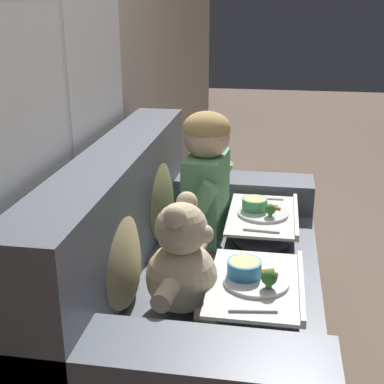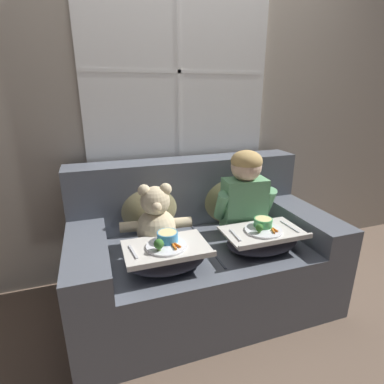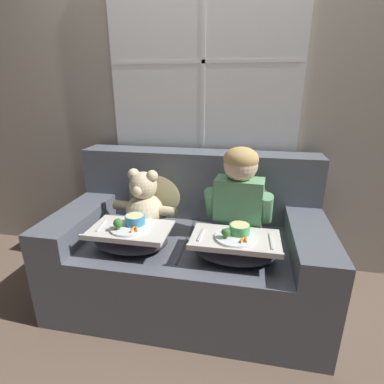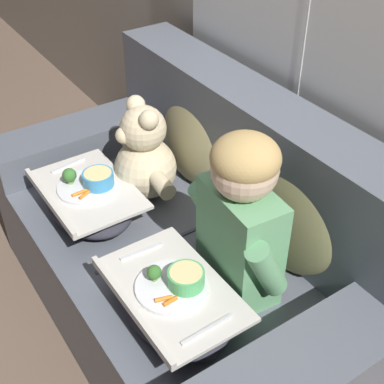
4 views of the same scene
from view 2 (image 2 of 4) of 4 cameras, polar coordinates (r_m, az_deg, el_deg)
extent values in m
plane|color=brown|center=(2.16, 2.01, -19.80)|extent=(14.00, 14.00, 0.00)
cube|color=#A89E8E|center=(2.20, -2.78, 17.54)|extent=(8.00, 0.05, 2.60)
cube|color=white|center=(2.16, -2.51, 21.95)|extent=(1.29, 0.02, 1.36)
cube|color=black|center=(2.17, -2.56, 21.94)|extent=(1.24, 0.01, 1.31)
cube|color=white|center=(2.16, -2.48, 21.95)|extent=(0.02, 0.02, 1.31)
cube|color=white|center=(2.16, -2.48, 21.95)|extent=(1.24, 0.02, 0.02)
cube|color=#565B66|center=(2.03, 2.09, -14.86)|extent=(1.60, 0.89, 0.45)
cube|color=#565B66|center=(2.12, -0.98, 0.25)|extent=(1.60, 0.22, 0.45)
cube|color=#565B66|center=(1.78, -19.41, -10.04)|extent=(0.22, 0.89, 0.15)
cube|color=#565B66|center=(2.20, 19.29, -4.36)|extent=(0.22, 0.89, 0.15)
cube|color=#3D424C|center=(1.90, 2.38, -9.47)|extent=(0.01, 0.63, 0.01)
ellipsoid|color=#898456|center=(2.15, 7.08, -0.31)|extent=(0.42, 0.20, 0.44)
ellipsoid|color=tan|center=(1.98, -8.26, -2.08)|extent=(0.40, 0.19, 0.41)
cube|color=#66A370|center=(1.97, 9.85, -2.73)|extent=(0.29, 0.17, 0.37)
sphere|color=beige|center=(1.89, 10.30, 4.83)|extent=(0.19, 0.19, 0.19)
ellipsoid|color=tan|center=(1.88, 10.36, 5.82)|extent=(0.20, 0.20, 0.13)
cylinder|color=#66A370|center=(1.89, 5.65, -2.56)|extent=(0.08, 0.15, 0.20)
cylinder|color=#66A370|center=(2.02, 14.21, -1.71)|extent=(0.08, 0.15, 0.20)
sphere|color=beige|center=(1.81, -6.80, -6.87)|extent=(0.24, 0.24, 0.24)
sphere|color=beige|center=(1.74, -7.02, -1.69)|extent=(0.17, 0.17, 0.17)
sphere|color=beige|center=(1.72, -9.16, 0.27)|extent=(0.07, 0.07, 0.07)
sphere|color=beige|center=(1.73, -5.06, 0.53)|extent=(0.07, 0.07, 0.07)
sphere|color=beige|center=(1.68, -6.78, -2.85)|extent=(0.06, 0.06, 0.06)
sphere|color=black|center=(1.66, -6.74, -2.93)|extent=(0.02, 0.02, 0.02)
cylinder|color=beige|center=(1.80, -11.71, -6.51)|extent=(0.13, 0.08, 0.06)
cylinder|color=beige|center=(1.82, -2.00, -5.82)|extent=(0.13, 0.08, 0.06)
cylinder|color=beige|center=(1.75, -8.12, -11.29)|extent=(0.08, 0.11, 0.06)
cylinder|color=beige|center=(1.75, -4.55, -11.01)|extent=(0.08, 0.11, 0.06)
ellipsoid|color=#2D2D38|center=(1.84, 13.25, -9.15)|extent=(0.44, 0.28, 0.11)
cube|color=beige|center=(1.81, 13.40, -7.43)|extent=(0.46, 0.29, 0.01)
cube|color=beige|center=(1.70, 15.87, -8.88)|extent=(0.46, 0.02, 0.02)
cylinder|color=silver|center=(1.80, 13.43, -7.09)|extent=(0.22, 0.22, 0.01)
cylinder|color=#4CAD60|center=(1.83, 13.38, -5.66)|extent=(0.11, 0.11, 0.05)
cylinder|color=#E5D189|center=(1.82, 13.43, -5.07)|extent=(0.10, 0.10, 0.01)
sphere|color=#38702D|center=(1.74, 12.72, -6.65)|extent=(0.04, 0.04, 0.04)
cylinder|color=#7A9E56|center=(1.75, 12.66, -7.34)|extent=(0.02, 0.02, 0.02)
cylinder|color=orange|center=(1.78, 15.23, -7.17)|extent=(0.03, 0.05, 0.01)
cylinder|color=orange|center=(1.80, 15.53, -6.95)|extent=(0.02, 0.05, 0.01)
cube|color=silver|center=(1.72, 8.26, -8.12)|extent=(0.02, 0.14, 0.01)
cube|color=silver|center=(1.90, 18.07, -6.22)|extent=(0.02, 0.17, 0.01)
ellipsoid|color=#2D2D38|center=(1.63, -4.84, -12.46)|extent=(0.43, 0.29, 0.11)
cube|color=beige|center=(1.60, -4.90, -10.58)|extent=(0.44, 0.30, 0.01)
cube|color=beige|center=(1.47, -3.52, -12.73)|extent=(0.44, 0.02, 0.02)
cylinder|color=silver|center=(1.60, -4.91, -10.21)|extent=(0.21, 0.21, 0.01)
cylinder|color=#3889C1|center=(1.62, -4.69, -8.47)|extent=(0.11, 0.11, 0.05)
cylinder|color=#E5D189|center=(1.61, -4.71, -7.79)|extent=(0.10, 0.10, 0.01)
sphere|color=#38702D|center=(1.53, -6.33, -9.79)|extent=(0.05, 0.05, 0.05)
cylinder|color=#7A9E56|center=(1.54, -6.30, -10.67)|extent=(0.02, 0.02, 0.02)
cylinder|color=orange|center=(1.57, -3.47, -10.28)|extent=(0.01, 0.07, 0.01)
cylinder|color=orange|center=(1.58, -2.93, -10.01)|extent=(0.03, 0.06, 0.01)
cube|color=silver|center=(1.57, -11.15, -11.10)|extent=(0.03, 0.14, 0.01)
camera|label=1|loc=(1.79, -63.52, 11.72)|focal=50.00mm
camera|label=3|loc=(0.94, 73.98, 3.23)|focal=28.00mm
camera|label=4|loc=(2.03, 51.53, 23.23)|focal=50.00mm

